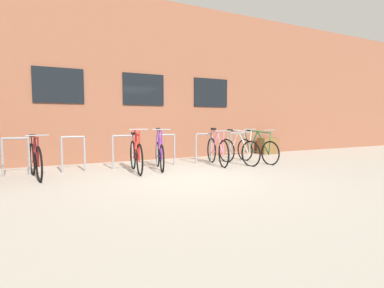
{
  "coord_description": "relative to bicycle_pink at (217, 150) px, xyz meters",
  "views": [
    {
      "loc": [
        -2.72,
        -5.72,
        1.25
      ],
      "look_at": [
        0.89,
        1.6,
        0.59
      ],
      "focal_mm": 27.45,
      "sensor_mm": 36.0,
      "label": 1
    }
  ],
  "objects": [
    {
      "name": "ground_plane",
      "position": [
        -1.58,
        -1.38,
        -0.4
      ],
      "size": [
        42.0,
        42.0,
        0.0
      ],
      "primitive_type": "plane",
      "color": "#B2ADA0"
    },
    {
      "name": "storefront_building",
      "position": [
        -1.58,
        4.56,
        2.11
      ],
      "size": [
        28.0,
        5.52,
        5.02
      ],
      "color": "brown",
      "rests_on": "ground"
    },
    {
      "name": "bike_rack",
      "position": [
        -1.96,
        0.52,
        0.12
      ],
      "size": [
        6.56,
        0.05,
        0.88
      ],
      "color": "gray",
      "rests_on": "ground"
    },
    {
      "name": "bicycle_pink",
      "position": [
        0.0,
        0.0,
        0.0
      ],
      "size": [
        0.51,
        1.75,
        1.05
      ],
      "color": "black",
      "rests_on": "ground"
    },
    {
      "name": "bicycle_white",
      "position": [
        0.59,
        -0.18,
        -0.01
      ],
      "size": [
        0.44,
        1.72,
        1.04
      ],
      "color": "black",
      "rests_on": "ground"
    },
    {
      "name": "bicycle_purple",
      "position": [
        -1.72,
        0.01,
        -0.02
      ],
      "size": [
        0.53,
        1.62,
        1.07
      ],
      "color": "black",
      "rests_on": "ground"
    },
    {
      "name": "bicycle_maroon",
      "position": [
        -4.56,
        0.03,
        -0.01
      ],
      "size": [
        0.45,
        1.7,
        0.98
      ],
      "color": "black",
      "rests_on": "ground"
    },
    {
      "name": "bicycle_red",
      "position": [
        -2.39,
        -0.14,
        -0.0
      ],
      "size": [
        0.44,
        1.71,
        1.08
      ],
      "color": "black",
      "rests_on": "ground"
    },
    {
      "name": "bicycle_green",
      "position": [
        1.27,
        -0.17,
        -0.02
      ],
      "size": [
        0.44,
        1.76,
        1.01
      ],
      "color": "black",
      "rests_on": "ground"
    },
    {
      "name": "planter_box",
      "position": [
        3.11,
        1.47,
        -0.1
      ],
      "size": [
        0.7,
        0.44,
        0.6
      ],
      "primitive_type": "cube",
      "color": "brown",
      "rests_on": "ground"
    }
  ]
}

